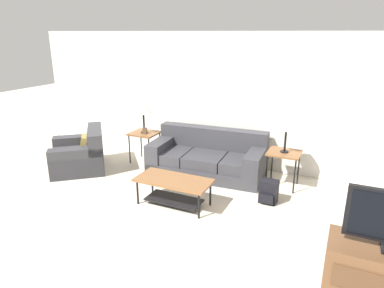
{
  "coord_description": "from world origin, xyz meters",
  "views": [
    {
      "loc": [
        2.29,
        -1.91,
        2.58
      ],
      "look_at": [
        -0.01,
        3.01,
        0.8
      ],
      "focal_mm": 32.0,
      "sensor_mm": 36.0,
      "label": 1
    }
  ],
  "objects_px": {
    "side_table_right": "(284,156)",
    "table_lamp_left": "(143,108)",
    "couch": "(208,159)",
    "table_lamp_right": "(287,124)",
    "side_table_left": "(144,136)",
    "backpack": "(269,192)",
    "armchair": "(80,155)",
    "coffee_table": "(174,186)"
  },
  "relations": [
    {
      "from": "table_lamp_right",
      "to": "coffee_table",
      "type": "bearing_deg",
      "value": -134.79
    },
    {
      "from": "armchair",
      "to": "backpack",
      "type": "bearing_deg",
      "value": 2.5
    },
    {
      "from": "armchair",
      "to": "table_lamp_right",
      "type": "distance_m",
      "value": 3.95
    },
    {
      "from": "coffee_table",
      "to": "side_table_right",
      "type": "xyz_separation_m",
      "value": [
        1.4,
        1.41,
        0.25
      ]
    },
    {
      "from": "couch",
      "to": "backpack",
      "type": "bearing_deg",
      "value": -27.54
    },
    {
      "from": "coffee_table",
      "to": "side_table_right",
      "type": "distance_m",
      "value": 2.0
    },
    {
      "from": "side_table_right",
      "to": "table_lamp_left",
      "type": "distance_m",
      "value": 2.87
    },
    {
      "from": "table_lamp_left",
      "to": "table_lamp_right",
      "type": "bearing_deg",
      "value": 0.0
    },
    {
      "from": "armchair",
      "to": "backpack",
      "type": "height_order",
      "value": "armchair"
    },
    {
      "from": "couch",
      "to": "table_lamp_left",
      "type": "xyz_separation_m",
      "value": [
        -1.41,
        0.01,
        0.84
      ]
    },
    {
      "from": "side_table_right",
      "to": "armchair",
      "type": "bearing_deg",
      "value": -167.06
    },
    {
      "from": "side_table_right",
      "to": "couch",
      "type": "bearing_deg",
      "value": -179.78
    },
    {
      "from": "couch",
      "to": "table_lamp_right",
      "type": "relative_size",
      "value": 3.5
    },
    {
      "from": "couch",
      "to": "coffee_table",
      "type": "distance_m",
      "value": 1.4
    },
    {
      "from": "couch",
      "to": "side_table_right",
      "type": "xyz_separation_m",
      "value": [
        1.41,
        0.01,
        0.27
      ]
    },
    {
      "from": "couch",
      "to": "side_table_left",
      "type": "distance_m",
      "value": 1.43
    },
    {
      "from": "side_table_left",
      "to": "side_table_right",
      "type": "distance_m",
      "value": 2.82
    },
    {
      "from": "backpack",
      "to": "armchair",
      "type": "bearing_deg",
      "value": -177.5
    },
    {
      "from": "table_lamp_left",
      "to": "backpack",
      "type": "distance_m",
      "value": 2.99
    },
    {
      "from": "backpack",
      "to": "couch",
      "type": "bearing_deg",
      "value": 152.46
    },
    {
      "from": "side_table_left",
      "to": "table_lamp_left",
      "type": "relative_size",
      "value": 1.01
    },
    {
      "from": "side_table_right",
      "to": "backpack",
      "type": "distance_m",
      "value": 0.81
    },
    {
      "from": "couch",
      "to": "table_lamp_right",
      "type": "xyz_separation_m",
      "value": [
        1.41,
        0.01,
        0.84
      ]
    },
    {
      "from": "coffee_table",
      "to": "table_lamp_left",
      "type": "xyz_separation_m",
      "value": [
        -1.42,
        1.41,
        0.82
      ]
    },
    {
      "from": "couch",
      "to": "side_table_left",
      "type": "bearing_deg",
      "value": 179.78
    },
    {
      "from": "side_table_right",
      "to": "backpack",
      "type": "height_order",
      "value": "side_table_right"
    },
    {
      "from": "side_table_right",
      "to": "table_lamp_right",
      "type": "distance_m",
      "value": 0.57
    },
    {
      "from": "armchair",
      "to": "backpack",
      "type": "xyz_separation_m",
      "value": [
        3.68,
        0.16,
        -0.11
      ]
    },
    {
      "from": "coffee_table",
      "to": "table_lamp_right",
      "type": "relative_size",
      "value": 1.87
    },
    {
      "from": "side_table_left",
      "to": "table_lamp_left",
      "type": "xyz_separation_m",
      "value": [
        0.0,
        -0.0,
        0.57
      ]
    },
    {
      "from": "table_lamp_right",
      "to": "backpack",
      "type": "bearing_deg",
      "value": -96.03
    },
    {
      "from": "armchair",
      "to": "side_table_left",
      "type": "distance_m",
      "value": 1.31
    },
    {
      "from": "backpack",
      "to": "coffee_table",
      "type": "bearing_deg",
      "value": -151.98
    },
    {
      "from": "couch",
      "to": "side_table_right",
      "type": "bearing_deg",
      "value": 0.22
    },
    {
      "from": "couch",
      "to": "side_table_left",
      "type": "xyz_separation_m",
      "value": [
        -1.41,
        0.01,
        0.27
      ]
    },
    {
      "from": "couch",
      "to": "coffee_table",
      "type": "xyz_separation_m",
      "value": [
        0.02,
        -1.4,
        0.03
      ]
    },
    {
      "from": "armchair",
      "to": "side_table_left",
      "type": "bearing_deg",
      "value": 42.55
    },
    {
      "from": "table_lamp_left",
      "to": "table_lamp_right",
      "type": "distance_m",
      "value": 2.82
    },
    {
      "from": "armchair",
      "to": "table_lamp_left",
      "type": "relative_size",
      "value": 2.32
    },
    {
      "from": "table_lamp_left",
      "to": "table_lamp_right",
      "type": "height_order",
      "value": "same"
    },
    {
      "from": "couch",
      "to": "side_table_left",
      "type": "relative_size",
      "value": 3.47
    },
    {
      "from": "table_lamp_left",
      "to": "backpack",
      "type": "xyz_separation_m",
      "value": [
        2.74,
        -0.7,
        -0.96
      ]
    }
  ]
}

